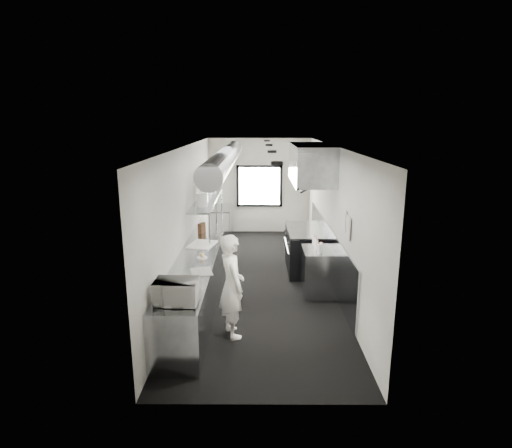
{
  "coord_description": "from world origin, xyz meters",
  "views": [
    {
      "loc": [
        -0.04,
        -8.31,
        3.29
      ],
      "look_at": [
        -0.08,
        -0.2,
        1.28
      ],
      "focal_mm": 29.28,
      "sensor_mm": 36.0,
      "label": 1
    }
  ],
  "objects_px": {
    "range": "(306,249)",
    "knife_block": "(202,228)",
    "plate_stack_b": "(205,194)",
    "plate_stack_c": "(206,190)",
    "bottle_station": "(319,272)",
    "small_plate": "(202,258)",
    "squeeze_bottle_d": "(316,242)",
    "line_cook": "(232,286)",
    "squeeze_bottle_e": "(314,240)",
    "exhaust_hood": "(311,164)",
    "microwave": "(176,292)",
    "plate_stack_a": "(202,199)",
    "cutting_board": "(202,244)",
    "far_work_table": "(219,223)",
    "squeeze_bottle_c": "(316,245)",
    "squeeze_bottle_a": "(319,249)",
    "squeeze_bottle_b": "(321,247)",
    "deli_tub_b": "(171,286)",
    "deli_tub_a": "(169,286)",
    "prep_counter": "(202,268)",
    "pass_shelf": "(207,200)",
    "plate_stack_d": "(211,186)"
  },
  "relations": [
    {
      "from": "microwave",
      "to": "line_cook",
      "type": "bearing_deg",
      "value": 50.83
    },
    {
      "from": "bottle_station",
      "to": "small_plate",
      "type": "bearing_deg",
      "value": -166.64
    },
    {
      "from": "exhaust_hood",
      "to": "squeeze_bottle_e",
      "type": "relative_size",
      "value": 11.52
    },
    {
      "from": "range",
      "to": "squeeze_bottle_c",
      "type": "bearing_deg",
      "value": -88.57
    },
    {
      "from": "line_cook",
      "to": "squeeze_bottle_e",
      "type": "bearing_deg",
      "value": -60.7
    },
    {
      "from": "squeeze_bottle_c",
      "to": "squeeze_bottle_e",
      "type": "height_order",
      "value": "squeeze_bottle_e"
    },
    {
      "from": "line_cook",
      "to": "squeeze_bottle_e",
      "type": "xyz_separation_m",
      "value": [
        1.51,
        1.92,
        0.17
      ]
    },
    {
      "from": "plate_stack_b",
      "to": "plate_stack_c",
      "type": "height_order",
      "value": "plate_stack_c"
    },
    {
      "from": "exhaust_hood",
      "to": "cutting_board",
      "type": "distance_m",
      "value": 2.9
    },
    {
      "from": "deli_tub_b",
      "to": "plate_stack_a",
      "type": "height_order",
      "value": "plate_stack_a"
    },
    {
      "from": "bottle_station",
      "to": "cutting_board",
      "type": "distance_m",
      "value": 2.36
    },
    {
      "from": "small_plate",
      "to": "plate_stack_b",
      "type": "relative_size",
      "value": 0.71
    },
    {
      "from": "range",
      "to": "plate_stack_c",
      "type": "relative_size",
      "value": 4.53
    },
    {
      "from": "exhaust_hood",
      "to": "squeeze_bottle_d",
      "type": "relative_size",
      "value": 11.98
    },
    {
      "from": "cutting_board",
      "to": "plate_stack_a",
      "type": "relative_size",
      "value": 2.16
    },
    {
      "from": "range",
      "to": "squeeze_bottle_a",
      "type": "height_order",
      "value": "squeeze_bottle_a"
    },
    {
      "from": "exhaust_hood",
      "to": "small_plate",
      "type": "xyz_separation_m",
      "value": [
        -2.14,
        -1.92,
        -1.48
      ]
    },
    {
      "from": "exhaust_hood",
      "to": "plate_stack_a",
      "type": "height_order",
      "value": "exhaust_hood"
    },
    {
      "from": "squeeze_bottle_c",
      "to": "small_plate",
      "type": "bearing_deg",
      "value": -166.15
    },
    {
      "from": "knife_block",
      "to": "plate_stack_a",
      "type": "height_order",
      "value": "plate_stack_a"
    },
    {
      "from": "pass_shelf",
      "to": "cutting_board",
      "type": "distance_m",
      "value": 1.53
    },
    {
      "from": "far_work_table",
      "to": "deli_tub_a",
      "type": "distance_m",
      "value": 5.86
    },
    {
      "from": "bottle_station",
      "to": "squeeze_bottle_c",
      "type": "relative_size",
      "value": 4.82
    },
    {
      "from": "pass_shelf",
      "to": "squeeze_bottle_b",
      "type": "bearing_deg",
      "value": -38.7
    },
    {
      "from": "prep_counter",
      "to": "exhaust_hood",
      "type": "bearing_deg",
      "value": 28.11
    },
    {
      "from": "exhaust_hood",
      "to": "bottle_station",
      "type": "bearing_deg",
      "value": -87.82
    },
    {
      "from": "line_cook",
      "to": "plate_stack_c",
      "type": "relative_size",
      "value": 4.64
    },
    {
      "from": "microwave",
      "to": "plate_stack_a",
      "type": "bearing_deg",
      "value": 92.87
    },
    {
      "from": "range",
      "to": "knife_block",
      "type": "distance_m",
      "value": 2.38
    },
    {
      "from": "far_work_table",
      "to": "squeeze_bottle_a",
      "type": "relative_size",
      "value": 6.34
    },
    {
      "from": "exhaust_hood",
      "to": "small_plate",
      "type": "relative_size",
      "value": 11.16
    },
    {
      "from": "plate_stack_b",
      "to": "squeeze_bottle_d",
      "type": "xyz_separation_m",
      "value": [
        2.3,
        -1.37,
        -0.72
      ]
    },
    {
      "from": "bottle_station",
      "to": "cutting_board",
      "type": "xyz_separation_m",
      "value": [
        -2.3,
        0.3,
        0.46
      ]
    },
    {
      "from": "far_work_table",
      "to": "squeeze_bottle_e",
      "type": "relative_size",
      "value": 6.28
    },
    {
      "from": "deli_tub_a",
      "to": "prep_counter",
      "type": "bearing_deg",
      "value": 85.05
    },
    {
      "from": "microwave",
      "to": "squeeze_bottle_a",
      "type": "height_order",
      "value": "microwave"
    },
    {
      "from": "microwave",
      "to": "squeeze_bottle_b",
      "type": "xyz_separation_m",
      "value": [
        2.27,
        2.24,
        -0.07
      ]
    },
    {
      "from": "squeeze_bottle_a",
      "to": "squeeze_bottle_e",
      "type": "distance_m",
      "value": 0.58
    },
    {
      "from": "line_cook",
      "to": "deli_tub_b",
      "type": "height_order",
      "value": "line_cook"
    },
    {
      "from": "microwave",
      "to": "plate_stack_c",
      "type": "distance_m",
      "value": 4.29
    },
    {
      "from": "exhaust_hood",
      "to": "squeeze_bottle_e",
      "type": "height_order",
      "value": "exhaust_hood"
    },
    {
      "from": "bottle_station",
      "to": "plate_stack_b",
      "type": "bearing_deg",
      "value": 146.92
    },
    {
      "from": "range",
      "to": "squeeze_bottle_a",
      "type": "xyz_separation_m",
      "value": [
        0.05,
        -1.67,
        0.53
      ]
    },
    {
      "from": "range",
      "to": "plate_stack_d",
      "type": "relative_size",
      "value": 3.99
    },
    {
      "from": "squeeze_bottle_a",
      "to": "bottle_station",
      "type": "bearing_deg",
      "value": 77.07
    },
    {
      "from": "cutting_board",
      "to": "squeeze_bottle_e",
      "type": "distance_m",
      "value": 2.22
    },
    {
      "from": "small_plate",
      "to": "squeeze_bottle_b",
      "type": "bearing_deg",
      "value": 9.3
    },
    {
      "from": "line_cook",
      "to": "squeeze_bottle_e",
      "type": "distance_m",
      "value": 2.45
    },
    {
      "from": "far_work_table",
      "to": "plate_stack_b",
      "type": "height_order",
      "value": "plate_stack_b"
    },
    {
      "from": "plate_stack_a",
      "to": "squeeze_bottle_e",
      "type": "bearing_deg",
      "value": -13.14
    }
  ]
}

